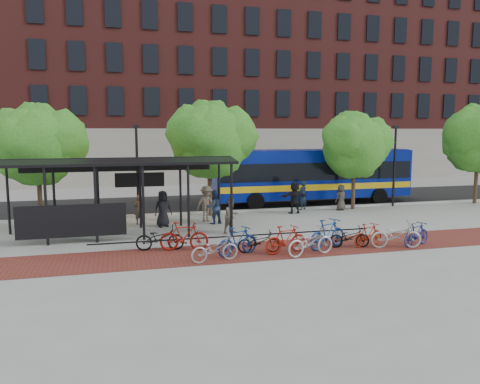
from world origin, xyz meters
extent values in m
plane|color=#9E9E99|center=(0.00, 0.00, 0.00)|extent=(160.00, 160.00, 0.00)
cube|color=black|center=(0.00, 8.00, 0.01)|extent=(160.00, 8.00, 0.01)
cube|color=#B7B7B2|center=(0.00, 4.00, 0.06)|extent=(160.00, 0.25, 0.12)
cube|color=maroon|center=(-2.00, -5.00, 0.00)|extent=(24.00, 3.00, 0.01)
cube|color=black|center=(-3.30, -4.10, 0.00)|extent=(12.00, 0.05, 0.95)
cube|color=maroon|center=(10.00, 26.00, 10.00)|extent=(55.00, 14.00, 20.00)
cube|color=#7A664C|center=(-16.00, 40.00, 15.00)|extent=(22.00, 22.00, 30.00)
cylinder|color=black|center=(-13.00, 0.85, 1.65)|extent=(0.12, 0.12, 3.30)
cylinder|color=black|center=(-11.00, -1.85, 1.65)|extent=(0.12, 0.12, 3.30)
cylinder|color=black|center=(-11.00, 0.85, 1.65)|extent=(0.12, 0.12, 3.30)
cylinder|color=black|center=(-9.00, -1.85, 1.65)|extent=(0.12, 0.12, 3.30)
cylinder|color=black|center=(-9.00, 0.85, 1.65)|extent=(0.12, 0.12, 3.30)
cylinder|color=black|center=(-7.00, -1.85, 1.65)|extent=(0.12, 0.12, 3.30)
cylinder|color=black|center=(-7.00, 0.85, 1.65)|extent=(0.12, 0.12, 3.30)
cylinder|color=black|center=(-5.00, -1.85, 1.65)|extent=(0.12, 0.12, 3.30)
cylinder|color=black|center=(-5.00, 0.85, 1.65)|extent=(0.12, 0.12, 3.30)
cylinder|color=black|center=(-3.00, -1.85, 1.65)|extent=(0.12, 0.12, 3.30)
cylinder|color=black|center=(-3.00, 0.85, 1.65)|extent=(0.12, 0.12, 3.30)
cube|color=black|center=(-10.00, -1.90, 1.00)|extent=(4.50, 0.08, 1.40)
cube|color=black|center=(-8.00, -1.20, 3.45)|extent=(10.60, 1.65, 0.29)
cube|color=black|center=(-8.00, 0.20, 3.45)|extent=(10.60, 1.65, 0.29)
cube|color=black|center=(-8.00, 0.90, 3.05)|extent=(9.00, 0.10, 0.40)
cube|color=black|center=(-7.00, 0.95, 2.40)|extent=(2.40, 0.12, 0.70)
cube|color=#FF7200|center=(-7.00, 1.03, 2.40)|extent=(2.20, 0.02, 0.55)
cylinder|color=#382619|center=(-12.00, 3.30, 1.19)|extent=(0.24, 0.24, 2.38)
sphere|color=#2F6E1D|center=(-12.00, 3.30, 3.98)|extent=(4.00, 4.00, 4.00)
sphere|color=#2F6E1D|center=(-11.00, 3.50, 4.28)|extent=(3.20, 3.20, 3.20)
sphere|color=#2F6E1D|center=(-12.80, 3.00, 4.38)|extent=(3.00, 3.00, 3.00)
sphere|color=#2F6E1D|center=(-11.90, 3.70, 4.78)|extent=(2.80, 2.80, 2.80)
cylinder|color=#382619|center=(-3.00, 3.30, 1.26)|extent=(0.24, 0.24, 2.52)
sphere|color=#2F6E1D|center=(-3.00, 3.30, 4.20)|extent=(4.20, 4.20, 4.20)
sphere|color=#2F6E1D|center=(-1.95, 3.50, 4.50)|extent=(3.36, 3.36, 3.36)
sphere|color=#2F6E1D|center=(-3.84, 3.00, 4.60)|extent=(3.15, 3.15, 3.15)
sphere|color=#2F6E1D|center=(-2.90, 3.70, 5.00)|extent=(2.94, 2.94, 2.94)
cylinder|color=#382619|center=(6.00, 3.30, 1.14)|extent=(0.24, 0.24, 2.27)
sphere|color=#2F6E1D|center=(6.00, 3.30, 3.79)|extent=(3.80, 3.80, 3.80)
sphere|color=#2F6E1D|center=(6.95, 3.50, 4.09)|extent=(3.04, 3.04, 3.04)
sphere|color=#2F6E1D|center=(5.24, 3.00, 4.20)|extent=(2.85, 2.85, 2.85)
sphere|color=#2F6E1D|center=(6.10, 3.70, 4.59)|extent=(2.66, 2.66, 2.66)
cylinder|color=#382619|center=(15.00, 3.30, 1.22)|extent=(0.24, 0.24, 2.45)
sphere|color=#2F6E1D|center=(15.00, 3.30, 4.21)|extent=(4.40, 4.40, 4.40)
sphere|color=#2F6E1D|center=(14.12, 3.00, 4.61)|extent=(3.30, 3.30, 3.30)
sphere|color=#2F6E1D|center=(15.10, 3.70, 5.01)|extent=(3.08, 3.08, 3.08)
cylinder|color=black|center=(-7.00, 3.60, 2.50)|extent=(0.14, 0.14, 5.00)
cube|color=black|center=(-7.00, 3.60, 5.05)|extent=(0.35, 0.20, 0.15)
cylinder|color=black|center=(9.00, 3.60, 2.50)|extent=(0.14, 0.14, 5.00)
cube|color=black|center=(9.00, 3.60, 5.05)|extent=(0.35, 0.20, 0.15)
cube|color=navy|center=(4.25, 5.85, 2.02)|extent=(13.30, 3.03, 3.04)
cube|color=black|center=(4.25, 5.85, 2.27)|extent=(13.04, 3.07, 1.11)
cube|color=yellow|center=(4.25, 5.85, 1.27)|extent=(13.17, 3.08, 0.39)
cube|color=navy|center=(4.25, 5.85, 3.48)|extent=(13.03, 2.74, 0.20)
cylinder|color=black|center=(0.02, 4.36, 0.53)|extent=(1.07, 0.32, 1.06)
cylinder|color=black|center=(-0.02, 7.24, 0.53)|extent=(1.07, 0.32, 1.06)
cylinder|color=black|center=(8.51, 4.46, 0.53)|extent=(1.07, 0.32, 1.06)
cylinder|color=black|center=(8.48, 7.34, 0.53)|extent=(1.07, 0.32, 1.06)
imported|color=black|center=(-6.48, -3.90, 0.51)|extent=(2.00, 0.89, 1.02)
imported|color=maroon|center=(-5.54, -4.19, 0.59)|extent=(2.01, 0.84, 1.17)
imported|color=#949496|center=(-4.67, -6.08, 0.49)|extent=(1.95, 1.00, 0.98)
imported|color=navy|center=(-3.63, -5.46, 0.57)|extent=(1.95, 1.22, 1.14)
imported|color=black|center=(-2.73, -5.29, 0.44)|extent=(1.76, 0.88, 0.88)
imported|color=#9A1B0E|center=(-1.71, -5.64, 0.56)|extent=(1.93, 0.90, 1.12)
imported|color=#AFB0B2|center=(-0.91, -6.20, 0.55)|extent=(2.20, 1.19, 1.10)
imported|color=navy|center=(0.18, -5.39, 0.63)|extent=(2.14, 1.38, 1.25)
imported|color=black|center=(1.13, -5.46, 0.44)|extent=(1.77, 0.89, 0.89)
imported|color=#98250D|center=(2.03, -5.43, 0.49)|extent=(1.70, 0.96, 0.98)
imported|color=#A8A8AB|center=(2.96, -6.02, 0.55)|extent=(2.20, 1.16, 1.10)
imported|color=navy|center=(3.98, -5.93, 0.51)|extent=(1.75, 1.08, 1.02)
imported|color=black|center=(-5.90, 0.84, 0.91)|extent=(1.00, 0.76, 1.83)
imported|color=#443B36|center=(-7.03, 1.84, 0.77)|extent=(0.62, 0.46, 1.53)
imported|color=#223350|center=(-3.27, 0.88, 0.88)|extent=(1.01, 0.88, 1.77)
imported|color=brown|center=(-3.54, 1.58, 0.96)|extent=(1.43, 1.15, 1.93)
imported|color=black|center=(1.93, 2.76, 0.93)|extent=(1.76, 0.68, 1.86)
imported|color=#3C3530|center=(5.04, 3.03, 0.78)|extent=(0.88, 0.72, 1.56)
imported|color=#1A293E|center=(2.86, 3.80, 0.89)|extent=(0.77, 0.69, 1.77)
imported|color=#65594B|center=(-2.92, -1.50, 0.84)|extent=(1.02, 0.95, 1.69)
camera|label=1|loc=(-8.05, -22.59, 4.81)|focal=35.00mm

